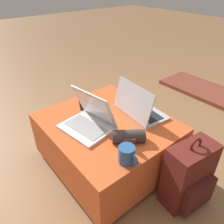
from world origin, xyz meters
name	(u,v)px	position (x,y,z in m)	size (l,w,h in m)	color
ground_plane	(108,162)	(0.00, 0.00, 0.00)	(14.00, 14.00, 0.00)	olive
ottoman	(107,142)	(0.00, 0.00, 0.20)	(0.88, 0.78, 0.39)	maroon
laptop_near	(89,120)	(-0.02, -0.13, 0.45)	(0.36, 0.31, 0.26)	silver
laptop_far	(138,108)	(0.07, 0.23, 0.44)	(0.39, 0.27, 0.24)	#B7B7BC
cell_phone	(83,105)	(-0.29, -0.01, 0.40)	(0.17, 0.12, 0.01)	black
backpack	(189,177)	(0.58, 0.18, 0.21)	(0.24, 0.32, 0.51)	#5B1E19
wrist_brace	(129,136)	(0.25, -0.03, 0.43)	(0.18, 0.21, 0.08)	#3D332D
coffee_mug	(127,155)	(0.37, -0.16, 0.44)	(0.13, 0.09, 0.10)	#285693
fireplace_hearth	(218,95)	(0.00, 1.69, 0.02)	(1.40, 0.50, 0.04)	brown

